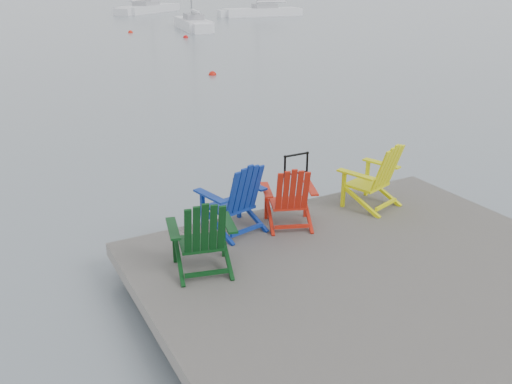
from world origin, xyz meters
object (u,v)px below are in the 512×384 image
buoy_a (213,75)px  chair_yellow (375,175)px  sailboat_far (261,13)px  handrail (296,174)px  chair_red (290,196)px  sailboat_near (193,25)px  sailboat_mid (149,9)px  chair_blue (236,197)px  buoy_d (186,38)px  chair_green (203,235)px  buoy_c (130,33)px

buoy_a → chair_yellow: bearing=-104.3°
chair_yellow → sailboat_far: 51.86m
handrail → chair_yellow: bearing=-34.1°
handrail → chair_red: chair_red is taller
sailboat_near → sailboat_mid: 21.80m
chair_red → chair_yellow: size_ratio=0.90×
chair_blue → chair_red: 0.84m
handrail → chair_blue: bearing=-160.2°
chair_red → buoy_a: 16.75m
chair_red → buoy_d: (10.14, 30.41, -1.01)m
sailboat_far → chair_green: bearing=155.5°
chair_red → buoy_d: 32.07m
handrail → sailboat_near: 37.52m
handrail → buoy_a: size_ratio=2.55×
chair_blue → sailboat_near: bearing=56.5°
chair_red → buoy_c: bearing=99.1°
chair_blue → buoy_a: bearing=55.0°
sailboat_mid → sailboat_far: sailboat_mid is taller
sailboat_mid → chair_red: bearing=-57.0°
buoy_d → chair_yellow: bearing=-105.6°
chair_blue → buoy_c: bearing=64.1°
handrail → sailboat_mid: sailboat_mid is taller
chair_red → sailboat_mid: (16.24, 57.68, -0.66)m
buoy_c → sailboat_far: bearing=31.7°
buoy_a → buoy_c: 20.08m
sailboat_mid → sailboat_far: 14.31m
handrail → sailboat_near: (12.47, 35.38, -0.69)m
chair_blue → sailboat_near: size_ratio=0.11×
handrail → sailboat_mid: size_ratio=0.06×
sailboat_mid → buoy_d: bearing=-53.9°
sailboat_near → chair_blue: bearing=-99.8°
chair_red → sailboat_mid: sailboat_mid is taller
buoy_c → buoy_d: buoy_c is taller
sailboat_near → buoy_a: 21.68m
buoy_a → chair_red: bearing=-109.8°
sailboat_near → sailboat_far: size_ratio=0.91×
chair_blue → buoy_a: size_ratio=3.20×
buoy_a → sailboat_mid: bearing=75.9°
sailboat_far → buoy_d: size_ratio=30.84×
handrail → chair_red: size_ratio=0.88×
buoy_a → buoy_d: size_ratio=0.97×
chair_green → sailboat_far: 54.02m
chair_red → chair_green: bearing=-138.1°
chair_blue → sailboat_near: sailboat_near is taller
chair_green → sailboat_near: bearing=82.0°
sailboat_near → sailboat_mid: sailboat_mid is taller
sailboat_far → buoy_c: (-17.23, -10.62, -0.36)m
chair_blue → sailboat_mid: bearing=61.1°
buoy_d → chair_green: bearing=-110.9°
handrail → chair_blue: 1.46m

